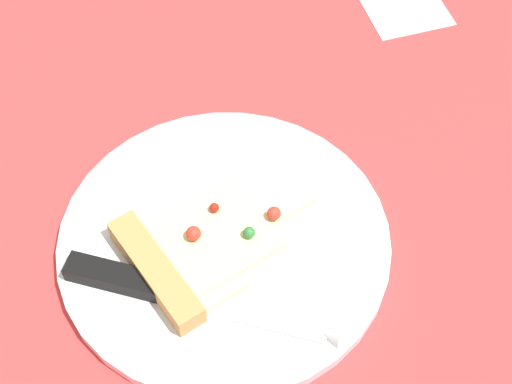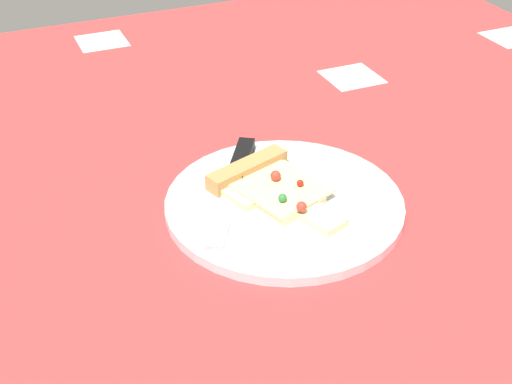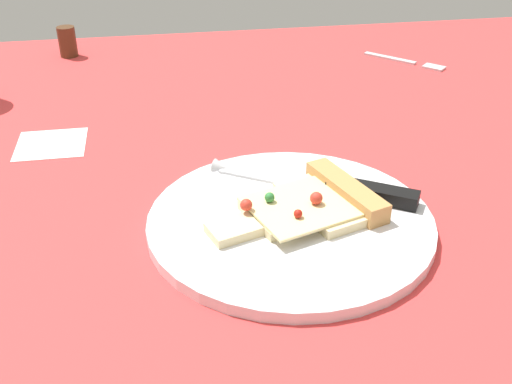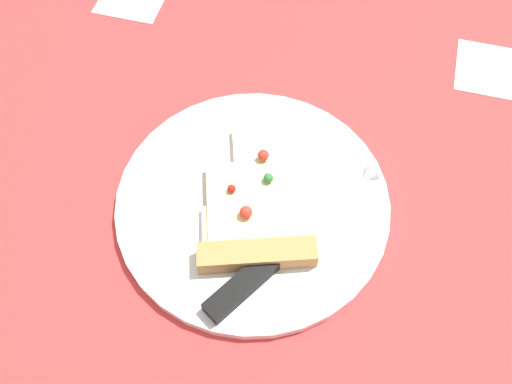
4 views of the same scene
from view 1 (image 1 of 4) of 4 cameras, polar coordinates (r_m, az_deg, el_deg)
The scene contains 4 objects.
ground_plane at distance 71.52cm, azimuth -3.77°, elevation -4.94°, with size 148.85×148.85×3.00cm.
plate at distance 69.87cm, azimuth -2.35°, elevation -3.68°, with size 29.89×29.89×1.28cm, color silver.
pizza_slice at distance 67.99cm, azimuth -4.19°, elevation -4.10°, with size 13.96×18.98×2.64cm.
knife at distance 66.19cm, azimuth -6.12°, elevation -7.39°, with size 14.58×21.42×2.45cm.
Camera 1 is at (36.05, -6.00, 59.97)cm, focal length 54.25 mm.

